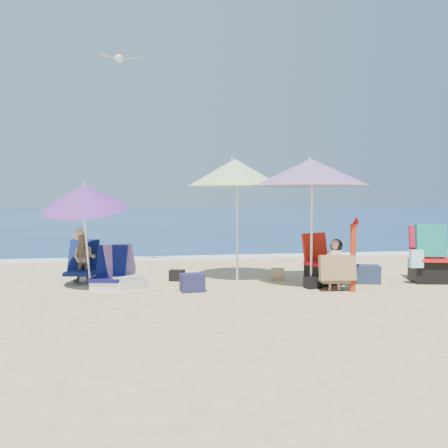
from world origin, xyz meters
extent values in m
plane|color=#D8BC84|center=(0.00, 0.00, 0.00)|extent=(120.00, 120.00, 0.00)
cube|color=navy|center=(0.00, 45.00, -0.05)|extent=(120.00, 80.00, 0.12)
cube|color=white|center=(0.00, 5.10, 0.02)|extent=(120.00, 0.50, 0.04)
cylinder|color=white|center=(1.15, 0.56, 1.04)|extent=(0.04, 0.04, 2.08)
cone|color=#F5208F|center=(1.13, 0.57, 1.99)|extent=(2.26, 2.26, 0.47)
cylinder|color=white|center=(1.11, 0.58, 2.20)|extent=(0.04, 0.04, 0.12)
cylinder|color=silver|center=(0.02, 1.43, 1.06)|extent=(0.05, 0.05, 2.11)
cone|color=#4B9C18|center=(-0.03, 1.39, 2.02)|extent=(2.26, 2.26, 0.50)
cylinder|color=silver|center=(-0.09, 1.35, 2.25)|extent=(0.04, 0.04, 0.13)
cylinder|color=silver|center=(-2.65, 1.11, 0.81)|extent=(0.11, 0.42, 1.58)
cone|color=#B51963|center=(-2.66, 0.91, 1.58)|extent=(1.66, 1.70, 0.73)
cylinder|color=white|center=(-2.64, 0.87, 1.76)|extent=(0.04, 0.06, 0.11)
cylinder|color=#9D220B|center=(1.73, 0.15, 0.57)|extent=(0.11, 0.11, 1.13)
cone|color=red|center=(1.79, 0.18, 1.18)|extent=(0.16, 0.16, 0.14)
cube|color=#0E0B41|center=(-2.32, 0.99, 0.18)|extent=(0.59, 0.55, 0.06)
cube|color=#0D1349|center=(-2.24, 1.27, 0.46)|extent=(0.56, 0.40, 0.54)
cube|color=white|center=(-2.28, 1.04, 0.08)|extent=(0.62, 0.57, 0.16)
cube|color=#D9794C|center=(-2.02, 1.08, 0.18)|extent=(0.65, 0.62, 0.06)
cube|color=#E45056|center=(-2.11, 1.33, 0.46)|extent=(0.59, 0.48, 0.55)
cube|color=silver|center=(-1.98, 1.10, 0.08)|extent=(0.68, 0.65, 0.16)
cube|color=red|center=(1.45, 0.76, 0.39)|extent=(0.66, 0.63, 0.06)
cube|color=#A6190B|center=(1.39, 1.03, 0.66)|extent=(0.54, 0.32, 0.53)
cube|color=black|center=(1.49, 0.89, 0.19)|extent=(0.63, 0.60, 0.38)
cube|color=red|center=(3.50, 0.66, 0.44)|extent=(0.69, 0.64, 0.06)
cube|color=#B20C25|center=(3.54, 0.95, 0.74)|extent=(0.61, 0.29, 0.59)
cube|color=black|center=(3.47, 0.74, 0.21)|extent=(0.67, 0.62, 0.42)
cube|color=#0B8A66|center=(3.41, 0.56, 0.79)|extent=(0.56, 0.30, 0.60)
cube|color=#96E2F0|center=(3.10, 0.52, 0.47)|extent=(0.24, 0.12, 0.32)
imported|color=tan|center=(1.44, 0.26, 0.43)|extent=(0.33, 0.24, 0.86)
cube|color=#2D0D61|center=(1.47, 0.33, 0.17)|extent=(0.52, 0.47, 0.06)
cube|color=#2D0F6A|center=(1.47, 0.18, 0.40)|extent=(0.61, 0.27, 0.44)
sphere|color=black|center=(1.49, 0.30, 0.76)|extent=(0.21, 0.21, 0.21)
imported|color=tan|center=(-2.77, 1.78, 0.45)|extent=(0.48, 0.40, 0.89)
cube|color=#0D1A4E|center=(-2.82, 1.70, 0.19)|extent=(0.61, 0.55, 0.06)
cube|color=#0B143F|center=(-2.81, 2.01, 0.49)|extent=(0.58, 0.39, 0.58)
sphere|color=tan|center=(-2.86, 1.86, 0.89)|extent=(0.22, 0.22, 0.22)
cube|color=#1B1C3C|center=(-0.90, 0.60, 0.15)|extent=(0.41, 0.32, 0.30)
cube|color=black|center=(-1.08, 1.70, 0.10)|extent=(0.32, 0.28, 0.20)
cube|color=tan|center=(0.81, 1.47, 0.11)|extent=(0.30, 0.25, 0.22)
cube|color=#1B263D|center=(2.34, 0.86, 0.16)|extent=(0.51, 0.43, 0.33)
cube|color=black|center=(1.17, 0.54, 0.10)|extent=(0.31, 0.26, 0.21)
ellipsoid|color=white|center=(-2.14, 2.63, 4.33)|extent=(0.21, 0.37, 0.14)
cube|color=gray|center=(-2.34, 2.63, 4.35)|extent=(0.36, 0.14, 0.08)
cube|color=gray|center=(-1.91, 2.70, 4.35)|extent=(0.36, 0.14, 0.08)
camera|label=1|loc=(-1.73, -7.32, 1.54)|focal=38.66mm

